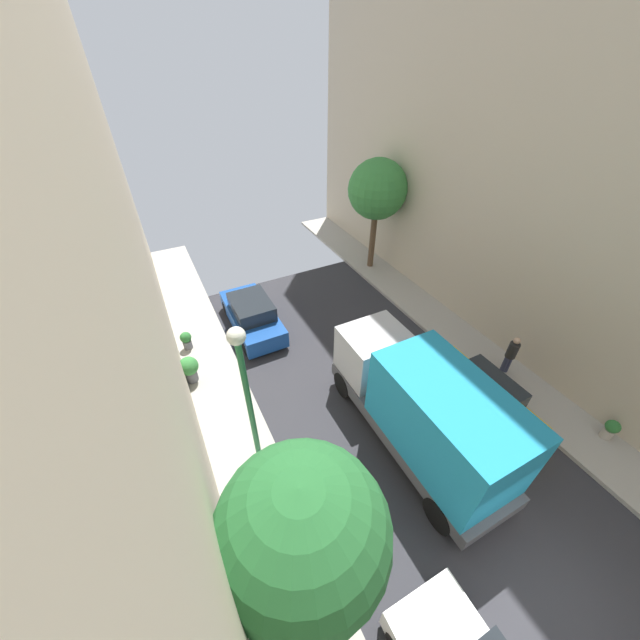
{
  "coord_description": "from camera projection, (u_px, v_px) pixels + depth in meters",
  "views": [
    {
      "loc": [
        -5.63,
        0.2,
        10.22
      ],
      "look_at": [
        -0.07,
        11.13,
        0.5
      ],
      "focal_mm": 19.89,
      "sensor_mm": 36.0,
      "label": 1
    }
  ],
  "objects": [
    {
      "name": "ground",
      "position": [
        540.0,
        601.0,
        8.21
      ],
      "size": [
        32.0,
        32.0,
        0.0
      ],
      "primitive_type": "plane",
      "color": "#2D2D33"
    },
    {
      "name": "parked_car_left_3",
      "position": [
        252.0,
        315.0,
        15.56
      ],
      "size": [
        1.78,
        4.2,
        1.57
      ],
      "color": "#194799",
      "rests_on": "ground"
    },
    {
      "name": "parked_car_right_2",
      "position": [
        478.0,
        396.0,
        12.02
      ],
      "size": [
        1.78,
        4.2,
        1.57
      ],
      "color": "gold",
      "rests_on": "ground"
    },
    {
      "name": "delivery_truck",
      "position": [
        423.0,
        407.0,
        10.34
      ],
      "size": [
        2.26,
        6.6,
        3.38
      ],
      "color": "#4C4C51",
      "rests_on": "ground"
    },
    {
      "name": "pedestrian",
      "position": [
        511.0,
        354.0,
        13.11
      ],
      "size": [
        0.4,
        0.36,
        1.72
      ],
      "color": "#2D334C",
      "rests_on": "sidewalk_right"
    },
    {
      "name": "street_tree_0",
      "position": [
        302.0,
        534.0,
        5.5
      ],
      "size": [
        2.81,
        2.81,
        5.48
      ],
      "color": "brown",
      "rests_on": "sidewalk_left"
    },
    {
      "name": "street_tree_1",
      "position": [
        377.0,
        190.0,
        17.51
      ],
      "size": [
        2.94,
        2.94,
        5.73
      ],
      "color": "brown",
      "rests_on": "sidewalk_right"
    },
    {
      "name": "potted_plant_1",
      "position": [
        189.0,
        368.0,
        12.98
      ],
      "size": [
        0.71,
        0.71,
        1.08
      ],
      "color": "slate",
      "rests_on": "sidewalk_left"
    },
    {
      "name": "potted_plant_2",
      "position": [
        611.0,
        429.0,
        11.19
      ],
      "size": [
        0.41,
        0.41,
        0.75
      ],
      "color": "#B2A899",
      "rests_on": "sidewalk_right"
    },
    {
      "name": "potted_plant_3",
      "position": [
        186.0,
        340.0,
        14.47
      ],
      "size": [
        0.45,
        0.45,
        0.8
      ],
      "color": "slate",
      "rests_on": "sidewalk_left"
    },
    {
      "name": "lamp_post",
      "position": [
        245.0,
        382.0,
        8.78
      ],
      "size": [
        0.44,
        0.44,
        5.13
      ],
      "color": "#26723F",
      "rests_on": "sidewalk_left"
    }
  ]
}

